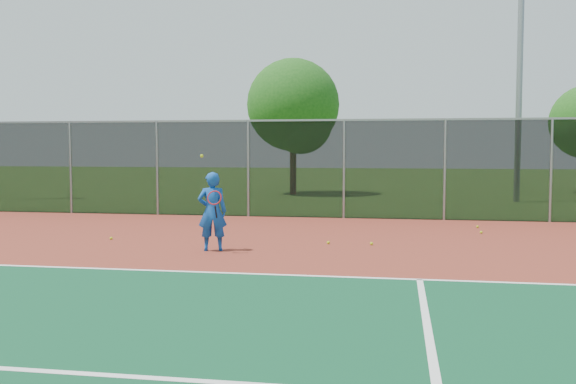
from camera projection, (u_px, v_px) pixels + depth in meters
The scene contains 11 objects.
ground at pixel (262, 326), 7.87m from camera, with size 120.00×120.00×0.00m, color #315C1A.
court_apron at pixel (289, 290), 9.84m from camera, with size 30.00×20.00×0.02m, color maroon.
fence_back at pixel (344, 168), 19.56m from camera, with size 30.00×0.06×3.03m.
tennis_player at pixel (212, 211), 13.42m from camera, with size 0.69×0.68×2.02m.
practice_ball_0 at pixel (111, 238), 15.05m from camera, with size 0.07×0.07×0.07m, color #B2CB17.
practice_ball_1 at pixel (328, 243), 14.39m from camera, with size 0.07×0.07×0.07m, color #B2CB17.
practice_ball_2 at pixel (481, 232), 16.12m from camera, with size 0.07×0.07×0.07m, color #B2CB17.
practice_ball_3 at pixel (477, 227), 17.26m from camera, with size 0.07×0.07×0.07m, color #B2CB17.
practice_ball_4 at pixel (371, 244), 14.23m from camera, with size 0.07×0.07×0.07m, color #B2CB17.
floodlight_n at pixel (521, 26), 25.27m from camera, with size 0.90×0.40×12.42m.
tree_back_left at pixel (295, 109), 29.58m from camera, with size 4.29×4.29×6.29m.
Camera 1 is at (1.63, -7.57, 2.19)m, focal length 40.00 mm.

